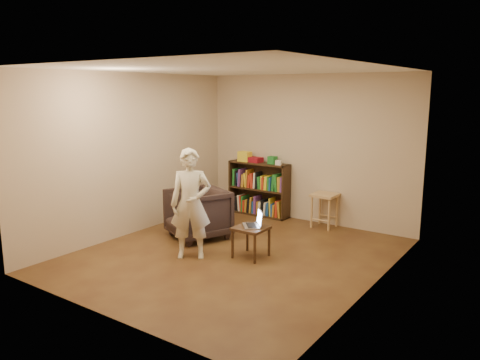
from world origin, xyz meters
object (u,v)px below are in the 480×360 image
Objects in this scene: armchair at (198,213)px; person at (191,204)px; bookshelf at (259,192)px; stool at (325,200)px; laptop at (255,222)px; side_table at (251,232)px.

person is at bearing -32.11° from armchair.
person reaches higher than bookshelf.
person is (0.46, -2.49, 0.33)m from bookshelf.
laptop reaches higher than stool.
armchair is 1.22m from side_table.
person is (-0.71, -0.54, 0.28)m from laptop.
laptop is at bearing 1.97° from person.
stool is 1.89m from laptop.
armchair is (-1.41, -1.68, -0.08)m from stool.
side_table is 0.15m from laptop.
armchair is at bearing 89.05° from person.
armchair is 2.19× the size of laptop.
laptop is (1.17, -1.95, 0.06)m from bookshelf.
bookshelf reaches higher than side_table.
armchair is 0.97m from person.
laptop is 0.26× the size of person.
side_table is 1.11× the size of laptop.
armchair is at bearing 167.75° from side_table.
stool is 1.34× the size of side_table.
side_table is 0.93m from person.
armchair is (-0.05, -1.75, -0.04)m from bookshelf.
laptop is (0.03, 0.06, 0.13)m from side_table.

